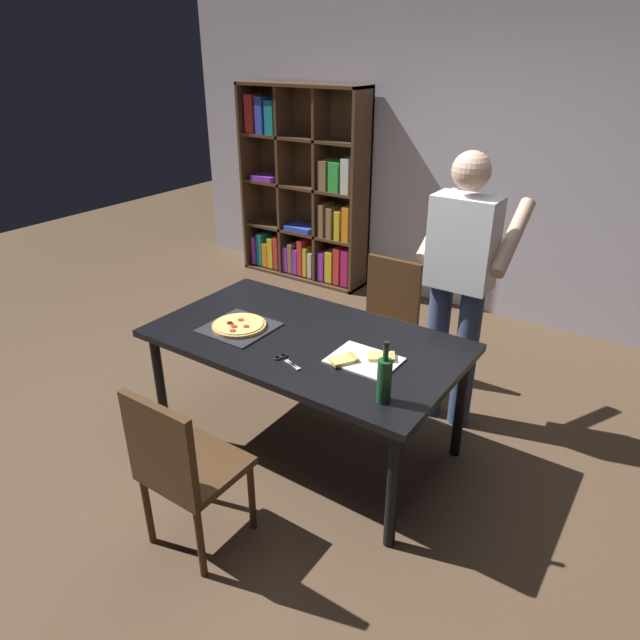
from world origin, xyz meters
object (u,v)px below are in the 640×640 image
Objects in this scene: pepperoni_pizza_on_tray at (239,326)px; kitchen_scissors at (285,360)px; dining_table at (305,347)px; chair_near_camera at (181,464)px; chair_far_side at (386,314)px; person_serving_pizza at (460,278)px; wine_bottle at (384,379)px; bookshelf at (306,197)px.

kitchen_scissors is (0.46, -0.15, -0.01)m from pepperoni_pizza_on_tray.
pepperoni_pizza_on_tray reaches higher than dining_table.
chair_near_camera is at bearing -95.41° from kitchen_scissors.
pepperoni_pizza_on_tray is at bearing 114.32° from chair_near_camera.
person_serving_pizza is (0.60, -0.22, 0.49)m from chair_far_side.
kitchen_scissors is (0.07, -1.27, 0.24)m from chair_far_side.
wine_bottle reaches higher than pepperoni_pizza_on_tray.
chair_near_camera reaches higher than dining_table.
person_serving_pizza is 1.20m from kitchen_scissors.
chair_far_side is 2.22m from bookshelf.
person_serving_pizza reaches higher than chair_near_camera.
dining_table is 4.69× the size of pepperoni_pizza_on_tray.
dining_table is 1.99× the size of chair_near_camera.
chair_far_side is at bearing -39.23° from bookshelf.
bookshelf is at bearing 117.55° from pepperoni_pizza_on_tray.
dining_table is 5.66× the size of wine_bottle.
bookshelf is 1.11× the size of person_serving_pizza.
bookshelf reaches higher than chair_far_side.
person_serving_pizza reaches higher than pepperoni_pizza_on_tray.
chair_near_camera is 0.76m from kitchen_scissors.
pepperoni_pizza_on_tray is 1.10m from wine_bottle.
chair_near_camera is at bearing -90.00° from chair_far_side.
wine_bottle reaches higher than chair_far_side.
dining_table is 1.02× the size of person_serving_pizza.
chair_far_side is at bearing 93.03° from kitchen_scissors.
person_serving_pizza reaches higher than wine_bottle.
chair_near_camera is at bearing -135.61° from wine_bottle.
chair_far_side is 2.36× the size of pepperoni_pizza_on_tray.
chair_far_side is 0.46× the size of bookshelf.
bookshelf is 3.19m from kitchen_scissors.
kitchen_scissors is at bearing 84.59° from chair_near_camera.
person_serving_pizza reaches higher than chair_far_side.
dining_table is 0.78m from wine_bottle.
chair_near_camera is 4.53× the size of kitchen_scissors.
chair_far_side is 1.21m from pepperoni_pizza_on_tray.
person_serving_pizza is 4.59× the size of pepperoni_pizza_on_tray.
person_serving_pizza is (0.60, 0.77, 0.31)m from dining_table.
chair_near_camera is 1.00× the size of chair_far_side.
chair_near_camera is 3.79m from bookshelf.
person_serving_pizza is at bearing 52.10° from dining_table.
kitchen_scissors is at bearing -116.89° from person_serving_pizza.
chair_far_side reaches higher than pepperoni_pizza_on_tray.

